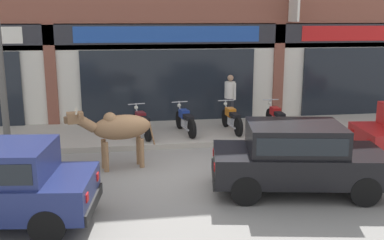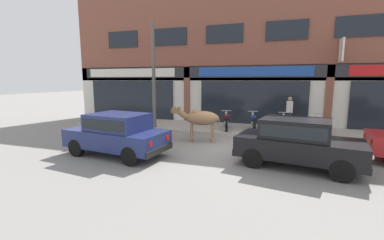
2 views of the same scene
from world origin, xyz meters
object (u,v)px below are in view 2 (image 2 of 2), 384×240
(motorcycle_0, at_px, (226,121))
(pedestrian, at_px, (289,109))
(motorcycle_2, at_px, (285,124))
(motorcycle_3, at_px, (317,126))
(motorcycle_1, at_px, (253,122))
(car_1, at_px, (297,140))
(car_0, at_px, (117,132))
(utility_pole, at_px, (154,76))
(cow, at_px, (200,118))

(motorcycle_0, height_order, pedestrian, pedestrian)
(motorcycle_2, height_order, motorcycle_3, same)
(motorcycle_1, distance_m, motorcycle_2, 1.45)
(car_1, distance_m, motorcycle_1, 4.95)
(car_1, bearing_deg, motorcycle_2, 92.77)
(car_0, bearing_deg, motorcycle_3, 37.01)
(motorcycle_1, bearing_deg, car_1, -70.22)
(car_1, bearing_deg, pedestrian, 89.99)
(pedestrian, xyz_separation_m, utility_pole, (-6.63, -2.05, 1.66))
(car_1, height_order, utility_pole, utility_pole)
(motorcycle_0, distance_m, motorcycle_2, 2.77)
(cow, height_order, pedestrian, pedestrian)
(car_1, xyz_separation_m, motorcycle_2, (-0.23, 4.68, -0.28))
(motorcycle_2, height_order, pedestrian, pedestrian)
(motorcycle_1, xyz_separation_m, utility_pole, (-4.95, -0.84, 2.26))
(utility_pole, bearing_deg, motorcycle_3, 5.64)
(car_0, relative_size, car_1, 0.99)
(motorcycle_1, distance_m, pedestrian, 2.15)
(cow, xyz_separation_m, pedestrian, (3.67, 3.76, 0.13))
(motorcycle_1, height_order, utility_pole, utility_pole)
(motorcycle_0, bearing_deg, car_0, -118.43)
(motorcycle_0, relative_size, motorcycle_3, 0.99)
(car_0, height_order, motorcycle_2, car_0)
(motorcycle_3, bearing_deg, motorcycle_2, 176.14)
(motorcycle_3, distance_m, utility_pole, 8.15)
(car_1, height_order, motorcycle_0, car_1)
(motorcycle_1, xyz_separation_m, motorcycle_3, (2.85, -0.07, 0.00))
(cow, bearing_deg, pedestrian, 45.76)
(cow, relative_size, car_1, 0.56)
(cow, bearing_deg, motorcycle_0, 74.45)
(pedestrian, distance_m, utility_pole, 7.13)
(cow, relative_size, motorcycle_0, 1.18)
(motorcycle_0, xyz_separation_m, motorcycle_1, (1.32, 0.13, 0.00))
(car_0, height_order, motorcycle_3, car_0)
(motorcycle_2, height_order, utility_pole, utility_pole)
(cow, distance_m, motorcycle_1, 3.27)
(motorcycle_3, bearing_deg, pedestrian, 132.45)
(car_0, distance_m, pedestrian, 8.75)
(cow, relative_size, motorcycle_2, 1.17)
(motorcycle_3, height_order, utility_pole, utility_pole)
(car_1, distance_m, motorcycle_3, 4.74)
(car_0, xyz_separation_m, motorcycle_1, (4.13, 5.32, -0.28))
(motorcycle_0, bearing_deg, pedestrian, 24.21)
(cow, bearing_deg, motorcycle_1, 52.04)
(motorcycle_0, bearing_deg, motorcycle_2, 3.32)
(car_1, bearing_deg, motorcycle_1, 109.78)
(car_0, xyz_separation_m, motorcycle_3, (6.97, 5.26, -0.28))
(cow, relative_size, motorcycle_3, 1.17)
(cow, bearing_deg, car_1, -29.84)
(car_1, bearing_deg, car_0, -173.41)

